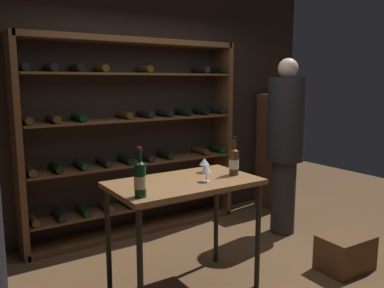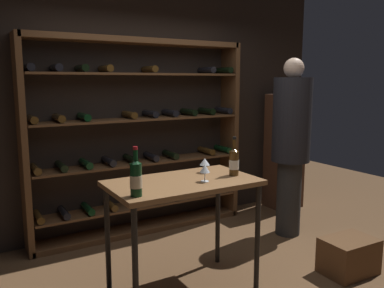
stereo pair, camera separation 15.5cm
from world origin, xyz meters
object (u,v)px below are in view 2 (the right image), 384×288
object	(u,v)px
wine_bottle_green_slim	(136,178)
wine_rack	(140,139)
wine_bottle_red_label	(234,162)
wine_glass_stemmed_center	(205,169)
wine_crate	(349,256)
wine_glass_stemmed_right	(205,162)
display_cabinet	(284,151)
tasting_table	(183,193)
person_guest_plum_blouse	(291,139)

from	to	relation	value
wine_bottle_green_slim	wine_rack	bearing A→B (deg)	65.92
wine_bottle_red_label	wine_glass_stemmed_center	xyz separation A→B (m)	(-0.33, -0.05, -0.02)
wine_rack	wine_bottle_green_slim	size ratio (longest dim) A/B	7.28
wine_crate	wine_glass_stemmed_right	bearing A→B (deg)	150.47
wine_bottle_red_label	wine_bottle_green_slim	bearing A→B (deg)	-171.27
wine_bottle_red_label	wine_glass_stemmed_center	world-z (taller)	wine_bottle_red_label
wine_rack	wine_bottle_green_slim	xyz separation A→B (m)	(-0.73, -1.63, -0.01)
wine_rack	wine_bottle_red_label	world-z (taller)	wine_rack
wine_crate	display_cabinet	bearing A→B (deg)	63.88
tasting_table	wine_crate	distance (m)	1.67
person_guest_plum_blouse	wine_bottle_red_label	distance (m)	1.30
wine_bottle_red_label	wine_bottle_green_slim	world-z (taller)	wine_bottle_green_slim
wine_rack	wine_crate	bearing A→B (deg)	-57.88
wine_bottle_green_slim	wine_glass_stemmed_center	world-z (taller)	wine_bottle_green_slim
wine_rack	wine_bottle_red_label	xyz separation A→B (m)	(0.22, -1.48, -0.02)
wine_bottle_green_slim	wine_glass_stemmed_right	distance (m)	0.86
wine_bottle_green_slim	wine_crate	bearing A→B (deg)	-8.65
wine_rack	display_cabinet	distance (m)	2.10
display_cabinet	wine_bottle_red_label	world-z (taller)	display_cabinet
wine_crate	wine_bottle_green_slim	world-z (taller)	wine_bottle_green_slim
wine_glass_stemmed_center	display_cabinet	bearing A→B (deg)	32.22
wine_rack	display_cabinet	bearing A→B (deg)	-4.60
wine_rack	wine_glass_stemmed_center	size ratio (longest dim) A/B	18.15
wine_crate	wine_glass_stemmed_center	world-z (taller)	wine_glass_stemmed_center
wine_glass_stemmed_right	person_guest_plum_blouse	bearing A→B (deg)	13.68
person_guest_plum_blouse	wine_glass_stemmed_right	bearing A→B (deg)	-45.80
person_guest_plum_blouse	wine_bottle_red_label	world-z (taller)	person_guest_plum_blouse
tasting_table	person_guest_plum_blouse	xyz separation A→B (m)	(1.64, 0.47, 0.26)
display_cabinet	wine_glass_stemmed_right	size ratio (longest dim) A/B	12.34
wine_rack	wine_bottle_green_slim	world-z (taller)	wine_rack
tasting_table	wine_bottle_green_slim	distance (m)	0.58
display_cabinet	tasting_table	bearing A→B (deg)	-151.51
tasting_table	wine_bottle_red_label	xyz separation A→B (m)	(0.46, -0.06, 0.22)
wine_bottle_red_label	wine_glass_stemmed_right	size ratio (longest dim) A/B	2.61
wine_bottle_red_label	display_cabinet	bearing A→B (deg)	35.46
wine_bottle_red_label	wine_bottle_green_slim	xyz separation A→B (m)	(-0.95, -0.15, 0.01)
wine_crate	wine_bottle_green_slim	size ratio (longest dim) A/B	1.38
wine_rack	wine_crate	xyz separation A→B (m)	(1.21, -1.92, -0.92)
tasting_table	wine_glass_stemmed_center	size ratio (longest dim) A/B	8.47
tasting_table	wine_glass_stemmed_center	distance (m)	0.27
wine_rack	wine_crate	world-z (taller)	wine_rack
wine_crate	wine_bottle_red_label	bearing A→B (deg)	155.99
wine_bottle_red_label	wine_glass_stemmed_center	distance (m)	0.33
wine_glass_stemmed_center	person_guest_plum_blouse	bearing A→B (deg)	21.35
wine_bottle_red_label	wine_glass_stemmed_right	distance (m)	0.26
person_guest_plum_blouse	display_cabinet	size ratio (longest dim) A/B	1.27
wine_crate	wine_glass_stemmed_center	bearing A→B (deg)	163.64
tasting_table	wine_glass_stemmed_center	world-z (taller)	wine_glass_stemmed_center
display_cabinet	wine_bottle_green_slim	world-z (taller)	display_cabinet
wine_rack	person_guest_plum_blouse	size ratio (longest dim) A/B	1.28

